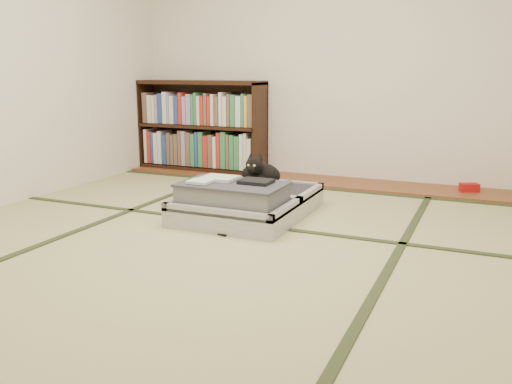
% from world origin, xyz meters
% --- Properties ---
extents(floor, '(4.50, 4.50, 0.00)m').
position_xyz_m(floor, '(0.00, 0.00, 0.00)').
color(floor, tan).
rests_on(floor, ground).
extents(wood_strip, '(4.00, 0.50, 0.02)m').
position_xyz_m(wood_strip, '(0.00, 2.00, 0.01)').
color(wood_strip, brown).
rests_on(wood_strip, ground).
extents(red_item, '(0.17, 0.14, 0.07)m').
position_xyz_m(red_item, '(1.30, 2.03, 0.06)').
color(red_item, '#AF0E0F').
rests_on(red_item, wood_strip).
extents(tatami_borders, '(4.00, 4.50, 0.01)m').
position_xyz_m(tatami_borders, '(0.00, 0.49, 0.00)').
color(tatami_borders, '#2D381E').
rests_on(tatami_borders, ground).
extents(bookcase, '(1.38, 0.32, 0.92)m').
position_xyz_m(bookcase, '(-1.33, 2.07, 0.45)').
color(bookcase, black).
rests_on(bookcase, wood_strip).
extents(suitcase, '(0.80, 1.07, 0.31)m').
position_xyz_m(suitcase, '(-0.13, 0.59, 0.11)').
color(suitcase, silver).
rests_on(suitcase, floor).
extents(cat, '(0.36, 0.36, 0.29)m').
position_xyz_m(cat, '(-0.15, 0.88, 0.26)').
color(cat, black).
rests_on(cat, suitcase).
extents(cable_coil, '(0.11, 0.11, 0.03)m').
position_xyz_m(cable_coil, '(0.03, 0.91, 0.16)').
color(cable_coil, white).
rests_on(cable_coil, suitcase).
extents(hanger, '(0.41, 0.23, 0.01)m').
position_xyz_m(hanger, '(-0.24, 0.18, 0.01)').
color(hanger, black).
rests_on(hanger, floor).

